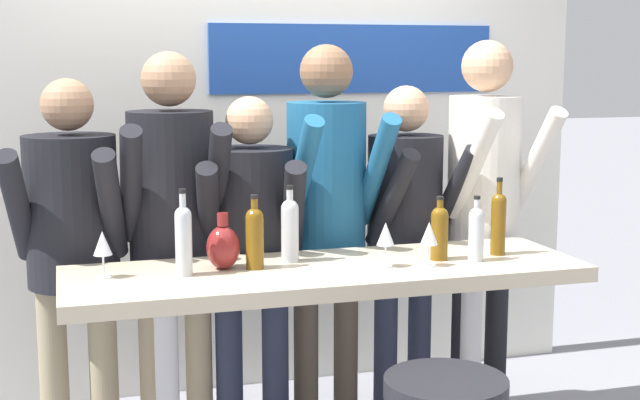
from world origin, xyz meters
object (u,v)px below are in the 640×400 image
(person_far_left, at_px, (72,232))
(person_center_left, at_px, (251,238))
(person_left, at_px, (172,211))
(person_right, at_px, (485,187))
(wine_bottle_4, at_px, (476,231))
(decorative_vase, at_px, (223,247))
(wine_bottle_0, at_px, (498,220))
(wine_bottle_1, at_px, (439,230))
(wine_bottle_3, at_px, (183,237))
(wine_glass_2, at_px, (429,235))
(wine_glass_0, at_px, (103,245))
(wine_bottle_5, at_px, (290,227))
(tasting_table, at_px, (327,305))
(wine_bottle_2, at_px, (255,235))
(person_center, at_px, (327,198))
(wine_glass_1, at_px, (386,236))
(person_center_right, at_px, (406,219))

(person_far_left, xyz_separation_m, person_center_left, (0.75, -0.07, -0.05))
(person_left, relative_size, person_right, 0.97)
(wine_bottle_4, xyz_separation_m, decorative_vase, (-1.00, 0.15, -0.03))
(person_right, bearing_deg, decorative_vase, -166.55)
(person_right, bearing_deg, wine_bottle_4, -124.10)
(person_center_left, bearing_deg, wine_bottle_0, -16.68)
(person_far_left, distance_m, wine_bottle_4, 1.68)
(wine_bottle_1, bearing_deg, wine_bottle_4, -24.67)
(wine_bottle_3, relative_size, wine_glass_2, 1.86)
(person_far_left, distance_m, wine_glass_0, 0.52)
(wine_bottle_1, distance_m, wine_bottle_4, 0.15)
(person_center_left, bearing_deg, wine_bottle_5, -66.97)
(wine_bottle_1, distance_m, wine_bottle_5, 0.60)
(wine_bottle_3, xyz_separation_m, wine_glass_2, (0.94, -0.12, -0.02))
(tasting_table, xyz_separation_m, person_left, (-0.53, 0.54, 0.32))
(tasting_table, distance_m, decorative_vase, 0.47)
(wine_bottle_2, xyz_separation_m, wine_bottle_4, (0.88, -0.12, -0.01))
(person_center, height_order, person_right, person_right)
(wine_glass_1, bearing_deg, person_right, 38.98)
(person_left, distance_m, wine_bottle_2, 0.55)
(tasting_table, distance_m, wine_bottle_5, 0.34)
(person_far_left, height_order, person_center_left, person_far_left)
(person_far_left, relative_size, wine_glass_0, 9.48)
(person_far_left, distance_m, decorative_vase, 0.74)
(person_far_left, distance_m, person_center, 1.12)
(person_center, bearing_deg, wine_glass_2, -73.99)
(person_center, relative_size, wine_bottle_2, 6.28)
(wine_bottle_1, xyz_separation_m, wine_bottle_2, (-0.75, 0.06, 0.01))
(person_center, distance_m, wine_glass_2, 0.68)
(wine_bottle_2, bearing_deg, wine_bottle_1, -4.51)
(decorative_vase, bearing_deg, tasting_table, -10.54)
(person_far_left, relative_size, person_center_left, 1.05)
(person_left, relative_size, person_center_left, 1.12)
(person_far_left, distance_m, person_left, 0.43)
(person_right, bearing_deg, person_center_left, 176.10)
(person_far_left, xyz_separation_m, person_center_right, (1.50, -0.01, -0.02))
(wine_glass_0, bearing_deg, tasting_table, -4.02)
(wine_bottle_5, bearing_deg, person_far_left, 152.00)
(tasting_table, distance_m, person_far_left, 1.13)
(wine_bottle_4, bearing_deg, person_center_left, 144.70)
(wine_glass_1, height_order, decorative_vase, decorative_vase)
(wine_bottle_2, xyz_separation_m, wine_glass_0, (-0.57, 0.01, -0.01))
(person_left, relative_size, wine_glass_2, 10.11)
(wine_bottle_3, distance_m, wine_glass_1, 0.78)
(wine_bottle_3, bearing_deg, person_far_left, 125.41)
(person_far_left, height_order, person_center, person_center)
(person_center, relative_size, person_right, 0.99)
(tasting_table, relative_size, person_center_left, 1.28)
(person_center_right, bearing_deg, person_left, 169.93)
(person_left, xyz_separation_m, wine_bottle_4, (1.14, -0.61, -0.04))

